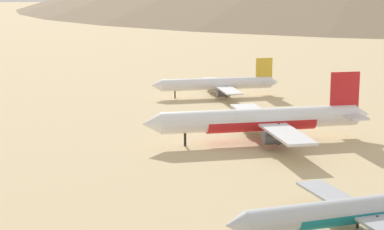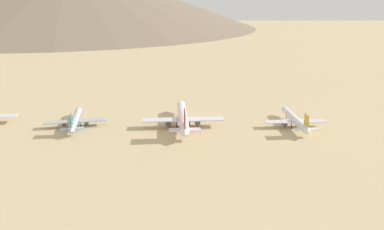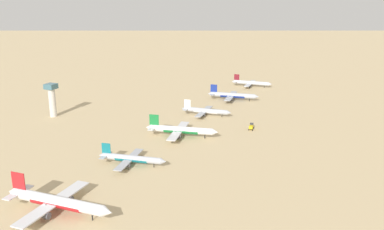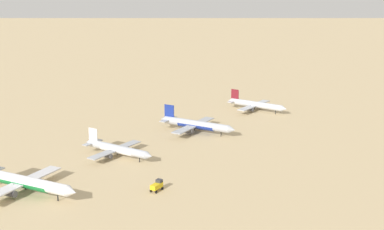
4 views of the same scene
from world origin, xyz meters
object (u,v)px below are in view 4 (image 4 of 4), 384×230
Objects in this scene: parked_jet_3 at (24,182)px; parked_jet_4 at (117,149)px; parked_jet_6 at (256,105)px; service_truck at (157,185)px; parked_jet_5 at (196,124)px.

parked_jet_3 is 48.87m from parked_jet_4.
parked_jet_6 is (5.61, 106.84, 0.14)m from parked_jet_4.
service_truck is at bearing -75.32° from parked_jet_6.
parked_jet_4 is at bearing -93.00° from parked_jet_6.
parked_jet_3 is at bearing -91.36° from parked_jet_5.
service_truck is at bearing 39.82° from parked_jet_3.
service_truck is (32.85, -125.42, -1.62)m from parked_jet_6.
parked_jet_3 is 8.34× the size of service_truck.
parked_jet_4 is (-2.19, 48.81, -0.79)m from parked_jet_3.
parked_jet_3 reaches higher than parked_jet_5.
parked_jet_5 is (4.56, 50.65, 0.51)m from parked_jet_4.
parked_jet_3 reaches higher than parked_jet_4.
parked_jet_5 is at bearing -91.07° from parked_jet_6.
parked_jet_3 is 1.22× the size of parked_jet_4.
parked_jet_4 is 106.99m from parked_jet_6.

